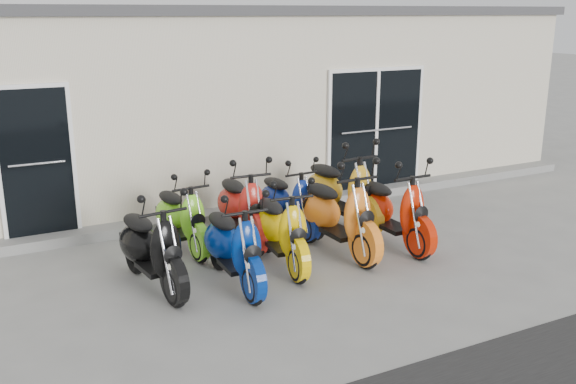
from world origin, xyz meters
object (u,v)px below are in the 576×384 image
(scooter_front_red, at_px, (392,200))
(scooter_back_green, at_px, (181,208))
(scooter_front_black, at_px, (151,237))
(scooter_front_orange_a, at_px, (280,220))
(scooter_back_yellow, at_px, (341,181))
(scooter_back_blue, at_px, (288,193))
(scooter_front_blue, at_px, (233,235))
(scooter_back_red, at_px, (242,197))
(scooter_front_orange_b, at_px, (338,204))

(scooter_front_red, bearing_deg, scooter_back_green, 155.24)
(scooter_front_black, distance_m, scooter_front_red, 3.47)
(scooter_front_orange_a, distance_m, scooter_back_yellow, 1.87)
(scooter_back_blue, distance_m, scooter_back_yellow, 0.87)
(scooter_front_blue, bearing_deg, scooter_back_red, 64.24)
(scooter_front_blue, distance_m, scooter_front_orange_b, 1.75)
(scooter_front_orange_b, height_order, scooter_back_red, scooter_front_orange_b)
(scooter_front_blue, xyz_separation_m, scooter_front_orange_a, (0.79, 0.29, -0.00))
(scooter_front_orange_a, xyz_separation_m, scooter_back_yellow, (1.56, 1.03, 0.08))
(scooter_front_black, height_order, scooter_front_orange_a, scooter_front_black)
(scooter_front_red, height_order, scooter_back_red, scooter_front_red)
(scooter_back_red, bearing_deg, scooter_front_orange_a, -81.68)
(scooter_front_red, height_order, scooter_back_green, scooter_front_red)
(scooter_back_green, relative_size, scooter_back_blue, 1.00)
(scooter_back_red, height_order, scooter_back_blue, scooter_back_red)
(scooter_front_black, xyz_separation_m, scooter_back_blue, (2.42, 1.11, -0.05))
(scooter_back_red, bearing_deg, scooter_back_blue, 10.28)
(scooter_front_orange_b, bearing_deg, scooter_back_red, 132.39)
(scooter_back_green, bearing_deg, scooter_front_orange_a, -56.02)
(scooter_front_blue, height_order, scooter_front_orange_b, scooter_front_orange_b)
(scooter_front_orange_a, height_order, scooter_back_red, scooter_back_red)
(scooter_front_orange_b, xyz_separation_m, scooter_back_red, (-1.00, 1.02, -0.04))
(scooter_back_red, distance_m, scooter_back_blue, 0.80)
(scooter_front_blue, bearing_deg, scooter_back_green, 98.16)
(scooter_front_black, bearing_deg, scooter_back_blue, 17.27)
(scooter_front_red, xyz_separation_m, scooter_back_yellow, (-0.20, 1.06, 0.05))
(scooter_front_black, relative_size, scooter_front_orange_a, 1.03)
(scooter_front_orange_a, height_order, scooter_back_yellow, scooter_back_yellow)
(scooter_front_orange_b, distance_m, scooter_front_red, 0.85)
(scooter_front_orange_b, height_order, scooter_back_blue, scooter_front_orange_b)
(scooter_back_red, height_order, scooter_back_yellow, scooter_back_yellow)
(scooter_back_green, xyz_separation_m, scooter_back_red, (0.89, -0.08, 0.06))
(scooter_front_blue, height_order, scooter_back_yellow, scooter_back_yellow)
(scooter_front_orange_b, xyz_separation_m, scooter_back_green, (-1.89, 1.11, -0.10))
(scooter_front_orange_a, height_order, scooter_front_orange_b, scooter_front_orange_b)
(scooter_front_black, distance_m, scooter_front_orange_a, 1.70)
(scooter_front_blue, height_order, scooter_back_green, scooter_front_blue)
(scooter_front_orange_a, bearing_deg, scooter_front_black, -176.88)
(scooter_front_blue, height_order, scooter_front_orange_a, scooter_front_blue)
(scooter_back_red, xyz_separation_m, scooter_back_yellow, (1.64, -0.08, 0.06))
(scooter_front_black, relative_size, scooter_back_red, 0.99)
(scooter_front_blue, distance_m, scooter_back_yellow, 2.70)
(scooter_back_green, bearing_deg, scooter_back_blue, -5.16)
(scooter_front_black, relative_size, scooter_back_green, 1.09)
(scooter_back_green, height_order, scooter_back_red, scooter_back_red)
(scooter_back_blue, bearing_deg, scooter_back_red, -178.10)
(scooter_front_orange_a, distance_m, scooter_front_orange_b, 0.93)
(scooter_front_blue, xyz_separation_m, scooter_front_red, (2.55, 0.26, 0.03))
(scooter_front_orange_b, relative_size, scooter_front_red, 1.05)
(scooter_front_blue, xyz_separation_m, scooter_back_green, (-0.17, 1.48, -0.04))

